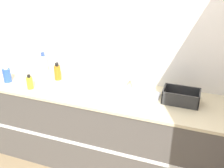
{
  "coord_description": "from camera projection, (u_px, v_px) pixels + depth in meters",
  "views": [
    {
      "loc": [
        0.91,
        -1.89,
        2.18
      ],
      "look_at": [
        0.12,
        0.29,
        1.04
      ],
      "focal_mm": 42.0,
      "sensor_mm": 36.0,
      "label": 1
    }
  ],
  "objects": [
    {
      "name": "bottle_blue",
      "position": [
        7.0,
        75.0,
        2.88
      ],
      "size": [
        0.09,
        0.09,
        0.19
      ],
      "color": "#2D56B7",
      "rests_on": "counter_cabinet"
    },
    {
      "name": "wall_back",
      "position": [
        114.0,
        46.0,
        2.84
      ],
      "size": [
        4.91,
        0.06,
        2.6
      ],
      "color": "silver",
      "rests_on": "ground_plane"
    },
    {
      "name": "bottle_amber",
      "position": [
        58.0,
        72.0,
        2.94
      ],
      "size": [
        0.08,
        0.08,
        0.2
      ],
      "color": "#B26B19",
      "rests_on": "counter_cabinet"
    },
    {
      "name": "bottle_clear",
      "position": [
        44.0,
        63.0,
        3.12
      ],
      "size": [
        0.08,
        0.08,
        0.25
      ],
      "color": "silver",
      "rests_on": "counter_cabinet"
    },
    {
      "name": "counter_cabinet",
      "position": [
        103.0,
        128.0,
        2.91
      ],
      "size": [
        2.53,
        0.68,
        0.92
      ],
      "color": "#514C47",
      "rests_on": "ground_plane"
    },
    {
      "name": "paper_towel_roll",
      "position": [
        85.0,
        81.0,
        2.64
      ],
      "size": [
        0.13,
        0.13,
        0.25
      ],
      "color": "#4C4C51",
      "rests_on": "counter_cabinet"
    },
    {
      "name": "bottle_yellow",
      "position": [
        30.0,
        82.0,
        2.74
      ],
      "size": [
        0.06,
        0.06,
        0.16
      ],
      "color": "yellow",
      "rests_on": "counter_cabinet"
    },
    {
      "name": "dish_rack",
      "position": [
        181.0,
        98.0,
        2.49
      ],
      "size": [
        0.34,
        0.21,
        0.13
      ],
      "color": "#2D2D2D",
      "rests_on": "counter_cabinet"
    },
    {
      "name": "sink",
      "position": [
        129.0,
        96.0,
        2.59
      ],
      "size": [
        0.57,
        0.36,
        0.23
      ],
      "color": "silver",
      "rests_on": "counter_cabinet"
    }
  ]
}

